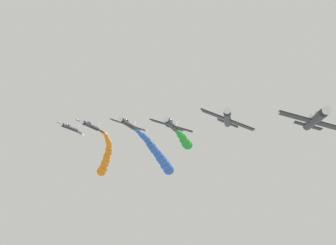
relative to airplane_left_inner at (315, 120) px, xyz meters
name	(u,v)px	position (x,y,z in m)	size (l,w,h in m)	color
airplane_left_inner	(315,120)	(0.00, 0.00, 0.00)	(9.17, 10.35, 3.50)	#23282D
airplane_right_inner	(228,118)	(11.26, -8.02, 2.36)	(8.89, 10.35, 4.19)	#23282D
airplane_left_outer	(171,125)	(22.43, -19.00, 3.82)	(9.20, 10.35, 3.44)	#23282D
smoke_trail_left_outer	(185,141)	(22.14, -37.98, 3.18)	(2.83, 17.84, 3.16)	green
airplane_right_outer	(128,124)	(34.12, -27.36, 5.99)	(9.13, 10.35, 3.55)	#23282D
smoke_trail_right_outer	(160,158)	(31.42, -51.48, 0.36)	(6.47, 24.95, 10.84)	blue
airplane_trailing	(91,126)	(47.12, -35.95, 7.64)	(8.80, 10.35, 4.41)	#23282D
smoke_trail_trailing	(105,160)	(54.72, -67.07, 1.19)	(14.06, 33.34, 12.02)	orange
airplane_high_slot	(70,128)	(57.94, -45.35, 9.21)	(8.70, 10.35, 4.62)	#23282D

